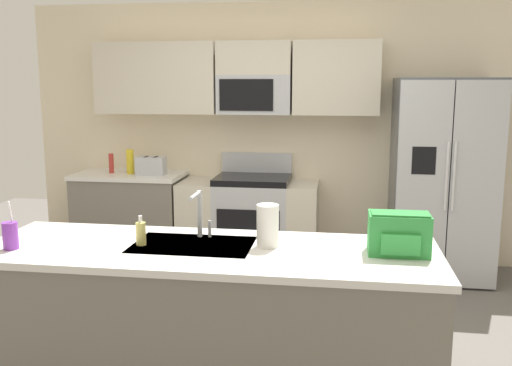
{
  "coord_description": "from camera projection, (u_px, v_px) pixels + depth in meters",
  "views": [
    {
      "loc": [
        0.59,
        -3.59,
        1.81
      ],
      "look_at": [
        -0.04,
        0.6,
        1.05
      ],
      "focal_mm": 39.57,
      "sensor_mm": 36.0,
      "label": 1
    }
  ],
  "objects": [
    {
      "name": "ground_plane",
      "position": [
        248.0,
        347.0,
        3.9
      ],
      "size": [
        9.0,
        9.0,
        0.0
      ],
      "primitive_type": "plane",
      "color": "#66605B",
      "rests_on": "ground"
    },
    {
      "name": "kitchen_wall_unit",
      "position": [
        267.0,
        116.0,
        5.69
      ],
      "size": [
        5.2,
        0.43,
        2.6
      ],
      "color": "beige",
      "rests_on": "ground"
    },
    {
      "name": "back_counter",
      "position": [
        131.0,
        216.0,
        5.8
      ],
      "size": [
        1.09,
        0.63,
        0.9
      ],
      "color": "slate",
      "rests_on": "ground"
    },
    {
      "name": "range_oven",
      "position": [
        249.0,
        221.0,
        5.62
      ],
      "size": [
        1.36,
        0.61,
        1.1
      ],
      "color": "#B7BABF",
      "rests_on": "ground"
    },
    {
      "name": "refrigerator",
      "position": [
        442.0,
        180.0,
        5.2
      ],
      "size": [
        0.9,
        0.76,
        1.85
      ],
      "color": "#4C4F54",
      "rests_on": "ground"
    },
    {
      "name": "island_counter",
      "position": [
        209.0,
        323.0,
        3.22
      ],
      "size": [
        2.55,
        0.84,
        0.9
      ],
      "color": "slate",
      "rests_on": "ground"
    },
    {
      "name": "toaster",
      "position": [
        151.0,
        166.0,
        5.62
      ],
      "size": [
        0.28,
        0.16,
        0.18
      ],
      "color": "#B7BABF",
      "rests_on": "back_counter"
    },
    {
      "name": "pepper_mill",
      "position": [
        111.0,
        163.0,
        5.73
      ],
      "size": [
        0.05,
        0.05,
        0.2
      ],
      "primitive_type": "cylinder",
      "color": "#B2332D",
      "rests_on": "back_counter"
    },
    {
      "name": "bottle_yellow",
      "position": [
        130.0,
        162.0,
        5.67
      ],
      "size": [
        0.07,
        0.07,
        0.25
      ],
      "primitive_type": "cylinder",
      "color": "yellow",
      "rests_on": "back_counter"
    },
    {
      "name": "sink_faucet",
      "position": [
        199.0,
        210.0,
        3.31
      ],
      "size": [
        0.08,
        0.21,
        0.28
      ],
      "color": "#B7BABF",
      "rests_on": "island_counter"
    },
    {
      "name": "drink_cup_purple",
      "position": [
        10.0,
        235.0,
        3.1
      ],
      "size": [
        0.08,
        0.08,
        0.27
      ],
      "color": "purple",
      "rests_on": "island_counter"
    },
    {
      "name": "soap_dispenser",
      "position": [
        141.0,
        233.0,
        3.18
      ],
      "size": [
        0.06,
        0.06,
        0.17
      ],
      "color": "#D8CC66",
      "rests_on": "island_counter"
    },
    {
      "name": "paper_towel_roll",
      "position": [
        268.0,
        226.0,
        3.14
      ],
      "size": [
        0.12,
        0.12,
        0.24
      ],
      "primitive_type": "cylinder",
      "color": "white",
      "rests_on": "island_counter"
    },
    {
      "name": "backpack",
      "position": [
        399.0,
        233.0,
        3.0
      ],
      "size": [
        0.32,
        0.22,
        0.23
      ],
      "color": "green",
      "rests_on": "island_counter"
    }
  ]
}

